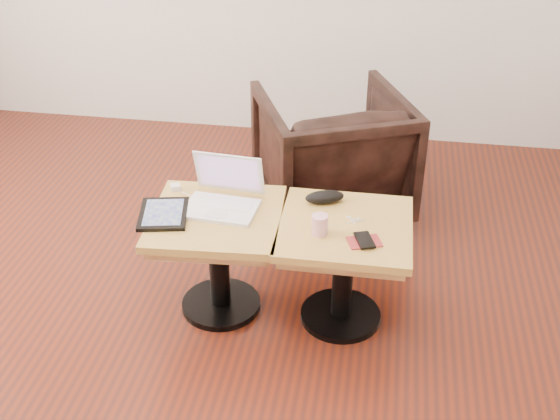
% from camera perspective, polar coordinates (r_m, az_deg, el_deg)
% --- Properties ---
extents(room_shell, '(4.52, 4.52, 2.71)m').
position_cam_1_polar(room_shell, '(2.43, -9.84, 13.43)').
color(room_shell, '#3D1A13').
rests_on(room_shell, ground).
extents(side_table_left, '(0.59, 0.59, 0.50)m').
position_cam_1_polar(side_table_left, '(3.08, -5.10, -2.35)').
color(side_table_left, black).
rests_on(side_table_left, ground).
extents(side_table_right, '(0.56, 0.56, 0.50)m').
position_cam_1_polar(side_table_right, '(3.01, 5.25, -3.20)').
color(side_table_right, black).
rests_on(side_table_right, ground).
extents(laptop, '(0.33, 0.30, 0.22)m').
position_cam_1_polar(laptop, '(3.05, -4.61, 1.07)').
color(laptop, white).
rests_on(laptop, side_table_left).
extents(tablet, '(0.25, 0.29, 0.02)m').
position_cam_1_polar(tablet, '(3.03, -9.45, -0.30)').
color(tablet, black).
rests_on(tablet, side_table_left).
extents(charging_adapter, '(0.06, 0.06, 0.03)m').
position_cam_1_polar(charging_adapter, '(3.21, -8.51, 1.85)').
color(charging_adapter, white).
rests_on(charging_adapter, side_table_left).
extents(glasses_case, '(0.19, 0.13, 0.05)m').
position_cam_1_polar(glasses_case, '(3.08, 3.64, 1.06)').
color(glasses_case, black).
rests_on(glasses_case, side_table_right).
extents(striped_cup, '(0.09, 0.09, 0.09)m').
position_cam_1_polar(striped_cup, '(2.85, 3.24, -1.21)').
color(striped_cup, '#E65C83').
rests_on(striped_cup, side_table_right).
extents(earbuds_tangle, '(0.07, 0.05, 0.01)m').
position_cam_1_polar(earbuds_tangle, '(2.97, 5.98, -0.75)').
color(earbuds_tangle, white).
rests_on(earbuds_tangle, side_table_right).
extents(phone_on_sleeve, '(0.15, 0.13, 0.02)m').
position_cam_1_polar(phone_on_sleeve, '(2.84, 6.88, -2.51)').
color(phone_on_sleeve, maroon).
rests_on(phone_on_sleeve, side_table_right).
extents(armchair, '(0.99, 1.00, 0.70)m').
position_cam_1_polar(armchair, '(3.85, 4.24, 4.53)').
color(armchair, black).
rests_on(armchair, ground).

